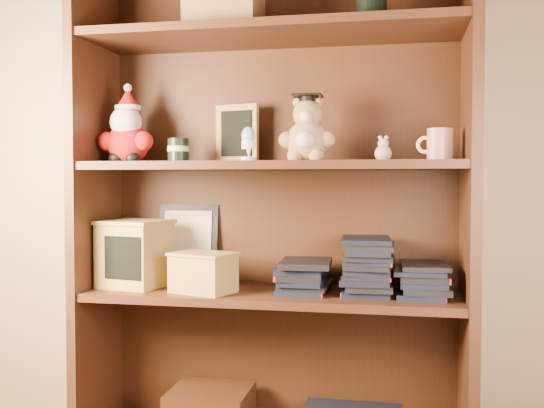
{
  "coord_description": "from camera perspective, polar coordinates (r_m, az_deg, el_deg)",
  "views": [
    {
      "loc": [
        0.45,
        -0.61,
        0.9
      ],
      "look_at": [
        0.06,
        1.3,
        0.82
      ],
      "focal_mm": 42.0,
      "sensor_mm": 36.0,
      "label": 1
    }
  ],
  "objects": [
    {
      "name": "book_stack_mid",
      "position": [
        1.94,
        8.64,
        -5.46
      ],
      "size": [
        0.14,
        0.2,
        0.18
      ],
      "color": "black",
      "rests_on": "shelf_lower"
    },
    {
      "name": "pink_figurine",
      "position": [
        1.92,
        9.93,
        4.69
      ],
      "size": [
        0.05,
        0.05,
        0.08
      ],
      "color": "beige",
      "rests_on": "shelf_upper"
    },
    {
      "name": "grad_teddy_bear",
      "position": [
        1.93,
        3.17,
        6.17
      ],
      "size": [
        0.17,
        0.15,
        0.21
      ],
      "color": "tan",
      "rests_on": "shelf_upper"
    },
    {
      "name": "treats_box",
      "position": [
        2.1,
        -12.16,
        -4.3
      ],
      "size": [
        0.23,
        0.23,
        0.21
      ],
      "color": "tan",
      "rests_on": "shelf_lower"
    },
    {
      "name": "bookcase",
      "position": [
        2.01,
        0.21,
        -1.12
      ],
      "size": [
        1.2,
        0.35,
        1.6
      ],
      "color": "#432413",
      "rests_on": "ground"
    },
    {
      "name": "santa_plush",
      "position": [
        2.1,
        -12.84,
        6.24
      ],
      "size": [
        0.18,
        0.13,
        0.26
      ],
      "color": "#A50F0F",
      "rests_on": "shelf_upper"
    },
    {
      "name": "shelf_upper",
      "position": [
        1.95,
        -0.0,
        3.44
      ],
      "size": [
        1.14,
        0.33,
        0.02
      ],
      "color": "#432413",
      "rests_on": "ground"
    },
    {
      "name": "pencils_box",
      "position": [
        1.96,
        -6.19,
        -6.09
      ],
      "size": [
        0.22,
        0.19,
        0.12
      ],
      "color": "tan",
      "rests_on": "shelf_lower"
    },
    {
      "name": "teacher_mug",
      "position": [
        1.92,
        14.77,
        5.16
      ],
      "size": [
        0.11,
        0.08,
        0.09
      ],
      "color": "silver",
      "rests_on": "shelf_upper"
    },
    {
      "name": "chalkboard_plaque",
      "position": [
        2.1,
        -3.14,
        6.22
      ],
      "size": [
        0.15,
        0.1,
        0.19
      ],
      "color": "#9E7547",
      "rests_on": "shelf_upper"
    },
    {
      "name": "teachers_tin",
      "position": [
        2.04,
        -8.4,
        4.81
      ],
      "size": [
        0.07,
        0.07,
        0.08
      ],
      "color": "black",
      "rests_on": "shelf_upper"
    },
    {
      "name": "certificate_frame",
      "position": [
        2.18,
        -7.53,
        -3.47
      ],
      "size": [
        0.21,
        0.05,
        0.26
      ],
      "color": "black",
      "rests_on": "shelf_lower"
    },
    {
      "name": "book_stack_left",
      "position": [
        1.96,
        2.83,
        -6.52
      ],
      "size": [
        0.14,
        0.2,
        0.1
      ],
      "color": "black",
      "rests_on": "shelf_lower"
    },
    {
      "name": "book_stack_right",
      "position": [
        1.94,
        13.26,
        -6.67
      ],
      "size": [
        0.14,
        0.2,
        0.1
      ],
      "color": "black",
      "rests_on": "shelf_lower"
    },
    {
      "name": "shelf_lower",
      "position": [
        1.99,
        -0.0,
        -8.17
      ],
      "size": [
        1.14,
        0.33,
        0.02
      ],
      "color": "#432413",
      "rests_on": "ground"
    },
    {
      "name": "egg_cup",
      "position": [
        1.9,
        -2.11,
        5.52
      ],
      "size": [
        0.05,
        0.05,
        0.1
      ],
      "color": "white",
      "rests_on": "shelf_upper"
    }
  ]
}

